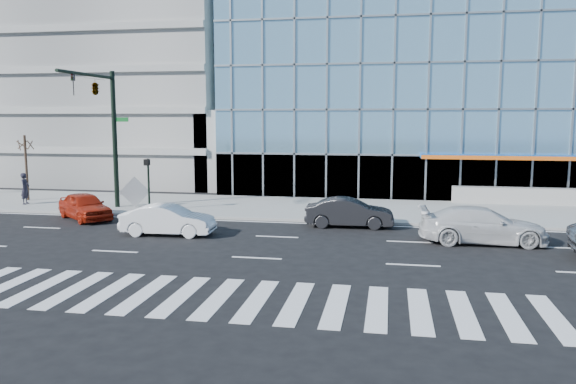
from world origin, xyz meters
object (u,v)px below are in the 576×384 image
Objects in this scene: ped_signal_post at (148,176)px; pedestrian at (25,189)px; street_tree_near at (25,144)px; white_sedan at (168,220)px; dark_sedan at (349,213)px; red_sedan at (85,206)px; traffic_signal at (101,105)px; white_suv at (482,225)px; tilted_panel at (135,192)px.

ped_signal_post is 1.55× the size of pedestrian.
street_tree_near reaches higher than white_sedan.
red_sedan is (-14.21, -0.46, 0.00)m from dark_sedan.
white_sedan is (5.90, -5.07, -5.45)m from traffic_signal.
pedestrian is at bearing 99.23° from red_sedan.
dark_sedan is at bearing 64.64° from white_suv.
white_suv is 14.24m from white_sedan.
street_tree_near is 0.97× the size of white_sedan.
ped_signal_post is at bearing 73.72° from white_suv.
traffic_signal is 1.88× the size of red_sedan.
pedestrian is 7.21m from tilted_panel.
traffic_signal reaches higher than tilted_panel.
dark_sedan is 1.03× the size of red_sedan.
traffic_signal is 5.42m from tilted_panel.
traffic_signal is 4.14× the size of pedestrian.
traffic_signal is at bearing -171.48° from ped_signal_post.
street_tree_near is (-9.50, 2.56, 1.64)m from ped_signal_post.
pedestrian is (-11.99, 6.48, 0.40)m from white_sedan.
white_suv is at bearing -11.78° from traffic_signal.
dark_sedan is 20.42m from pedestrian.
pedestrian reaches higher than dark_sedan.
street_tree_near is at bearing 73.54° from white_suv.
white_suv reaches higher than red_sedan.
tilted_panel reaches higher than red_sedan.
dark_sedan is (-6.00, 2.62, -0.07)m from white_suv.
white_suv reaches higher than white_sedan.
traffic_signal reaches higher than dark_sedan.
dark_sedan is at bearing -69.50° from white_sedan.
white_sedan is at bearing -58.02° from ped_signal_post.
pedestrian is at bearing 76.19° from white_suv.
white_sedan is (-14.21, -0.88, -0.07)m from white_suv.
white_suv reaches higher than dark_sedan.
pedestrian reaches higher than tilted_panel.
ped_signal_post reaches higher than dark_sedan.
ped_signal_post is 18.24m from white_suv.
red_sedan is at bearing -137.29° from ped_signal_post.
traffic_signal is at bearing 76.48° from white_suv.
traffic_signal reaches higher than red_sedan.
dark_sedan is at bearing -12.03° from street_tree_near.
dark_sedan is (8.21, 3.50, 0.01)m from white_sedan.
street_tree_near reaches higher than tilted_panel.
red_sedan is at bearing -123.03° from tilted_panel.
street_tree_near is at bearing 20.21° from pedestrian.
ped_signal_post is 8.71m from pedestrian.
street_tree_near is at bearing 157.29° from traffic_signal.
white_suv is 20.33m from red_sedan.
white_sedan is 8.93m from dark_sedan.
red_sedan is at bearing 82.14° from white_suv.
street_tree_near reaches higher than ped_signal_post.
traffic_signal is 9.49m from white_sedan.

